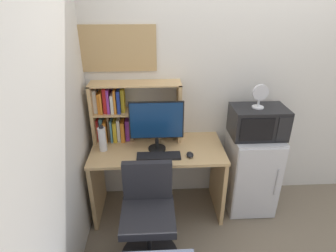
% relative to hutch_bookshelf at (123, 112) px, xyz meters
% --- Properties ---
extents(wall_back, '(6.40, 0.04, 2.60)m').
position_rel_hutch_bookshelf_xyz_m(wall_back, '(1.64, 0.13, 0.24)').
color(wall_back, silver).
rests_on(wall_back, ground_plane).
extents(wall_left, '(0.04, 4.40, 2.60)m').
position_rel_hutch_bookshelf_xyz_m(wall_left, '(-0.38, -1.49, 0.24)').
color(wall_left, silver).
rests_on(wall_left, ground_plane).
extents(desk, '(1.29, 0.63, 0.76)m').
position_rel_hutch_bookshelf_xyz_m(desk, '(0.34, -0.21, -0.53)').
color(desk, tan).
rests_on(desk, ground_plane).
extents(hutch_bookshelf, '(0.88, 0.23, 0.60)m').
position_rel_hutch_bookshelf_xyz_m(hutch_bookshelf, '(0.00, 0.00, 0.00)').
color(hutch_bookshelf, tan).
rests_on(hutch_bookshelf, desk).
extents(monitor, '(0.51, 0.17, 0.49)m').
position_rel_hutch_bookshelf_xyz_m(monitor, '(0.33, -0.23, -0.01)').
color(monitor, black).
rests_on(monitor, desk).
extents(keyboard, '(0.40, 0.13, 0.02)m').
position_rel_hutch_bookshelf_xyz_m(keyboard, '(0.35, -0.38, -0.29)').
color(keyboard, black).
rests_on(keyboard, desk).
extents(computer_mouse, '(0.06, 0.09, 0.04)m').
position_rel_hutch_bookshelf_xyz_m(computer_mouse, '(0.63, -0.38, -0.28)').
color(computer_mouse, black).
rests_on(computer_mouse, desk).
extents(water_bottle, '(0.07, 0.07, 0.26)m').
position_rel_hutch_bookshelf_xyz_m(water_bottle, '(-0.18, -0.23, -0.17)').
color(water_bottle, silver).
rests_on(water_bottle, desk).
extents(mini_fridge, '(0.48, 0.50, 0.86)m').
position_rel_hutch_bookshelf_xyz_m(mini_fridge, '(1.31, -0.18, -0.63)').
color(mini_fridge, silver).
rests_on(mini_fridge, ground_plane).
extents(microwave, '(0.52, 0.34, 0.29)m').
position_rel_hutch_bookshelf_xyz_m(microwave, '(1.31, -0.18, -0.05)').
color(microwave, black).
rests_on(microwave, mini_fridge).
extents(desk_fan, '(0.15, 0.11, 0.23)m').
position_rel_hutch_bookshelf_xyz_m(desk_fan, '(1.29, -0.19, 0.22)').
color(desk_fan, silver).
rests_on(desk_fan, microwave).
extents(desk_chair, '(0.51, 0.51, 0.88)m').
position_rel_hutch_bookshelf_xyz_m(desk_chair, '(0.24, -0.78, -0.67)').
color(desk_chair, black).
rests_on(desk_chair, ground_plane).
extents(wall_corkboard, '(0.77, 0.02, 0.42)m').
position_rel_hutch_bookshelf_xyz_m(wall_corkboard, '(-0.04, 0.09, 0.61)').
color(wall_corkboard, tan).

